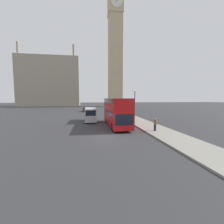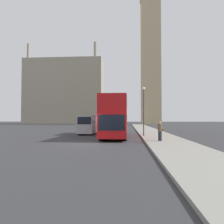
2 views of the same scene
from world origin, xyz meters
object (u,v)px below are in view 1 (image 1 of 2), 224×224
object	(u,v)px
white_van	(91,114)
pedestrian	(155,124)
street_lamp	(135,102)
clock_tower	(115,40)
red_double_decker_bus	(116,110)
parked_sedan	(86,110)

from	to	relation	value
white_van	pedestrian	bearing A→B (deg)	-51.08
pedestrian	street_lamp	distance (m)	6.29
pedestrian	street_lamp	xyz separation A→B (m)	(-1.00, 5.55, 2.79)
white_van	pedestrian	size ratio (longest dim) A/B	3.45
clock_tower	street_lamp	xyz separation A→B (m)	(-6.73, -56.41, -30.71)
red_double_decker_bus	white_van	xyz separation A→B (m)	(-3.90, 4.78, -1.07)
street_lamp	white_van	bearing A→B (deg)	147.91
clock_tower	pedestrian	bearing A→B (deg)	-95.29
pedestrian	white_van	bearing A→B (deg)	128.92
clock_tower	parked_sedan	distance (m)	47.56
street_lamp	red_double_decker_bus	bearing A→B (deg)	-173.48
white_van	clock_tower	bearing A→B (deg)	75.15
clock_tower	pedestrian	world-z (taller)	clock_tower
white_van	parked_sedan	bearing A→B (deg)	93.51
clock_tower	street_lamp	size ratio (longest dim) A/B	12.30
pedestrian	parked_sedan	bearing A→B (deg)	106.31
pedestrian	parked_sedan	distance (m)	33.51
red_double_decker_bus	pedestrian	size ratio (longest dim) A/B	6.86
white_van	pedestrian	world-z (taller)	white_van
clock_tower	white_van	xyz separation A→B (m)	(-13.78, -51.99, -33.15)
pedestrian	parked_sedan	world-z (taller)	pedestrian
clock_tower	red_double_decker_bus	size ratio (longest dim) A/B	5.95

